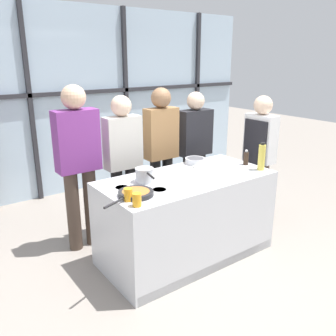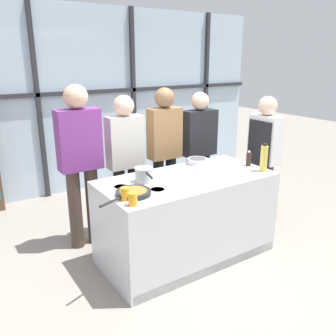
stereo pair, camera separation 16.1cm
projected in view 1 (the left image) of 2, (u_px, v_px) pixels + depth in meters
The scene contains 16 objects.
ground_plane at pixel (186, 254), 3.87m from camera, with size 18.00×18.00×0.00m, color gray.
back_window_wall at pixel (81, 101), 5.45m from camera, with size 6.40×0.10×2.80m.
demo_island at pixel (186, 217), 3.73m from camera, with size 1.79×0.87×0.89m.
chef at pixel (259, 152), 4.40m from camera, with size 0.23×0.40×1.62m.
spectator_far_left at pixel (78, 159), 3.75m from camera, with size 0.45×0.25×1.80m.
spectator_center_left at pixel (123, 158), 4.08m from camera, with size 0.42×0.23×1.66m.
spectator_center_right at pixel (161, 148), 4.37m from camera, with size 0.41×0.24×1.71m.
spectator_far_right at pixel (195, 147), 4.69m from camera, with size 0.46×0.23×1.64m.
frying_pan at pixel (135, 193), 3.11m from camera, with size 0.54×0.32×0.04m.
saucepan at pixel (145, 175), 3.43m from camera, with size 0.18×0.33×0.14m.
white_plate at pixel (203, 167), 3.91m from camera, with size 0.22×0.22×0.01m, color white.
mixing_bowl at pixel (195, 161), 4.04m from camera, with size 0.23×0.23×0.06m.
oil_bottle at pixel (262, 157), 3.79m from camera, with size 0.08×0.08×0.30m.
pepper_grinder at pixel (246, 158), 3.98m from camera, with size 0.06×0.06×0.18m.
juice_glass_near at pixel (137, 200), 2.88m from camera, with size 0.08×0.08×0.11m, color orange.
juice_glass_far at pixel (128, 195), 2.99m from camera, with size 0.08×0.08×0.11m, color orange.
Camera 1 is at (-2.16, -2.64, 2.06)m, focal length 38.00 mm.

